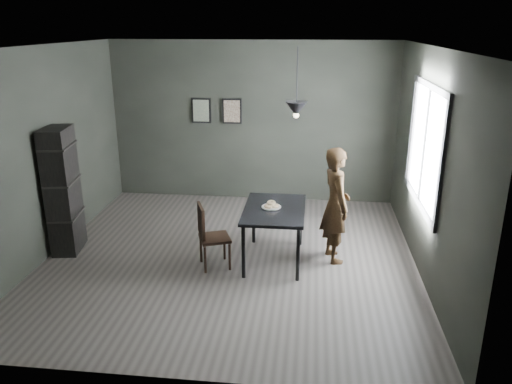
# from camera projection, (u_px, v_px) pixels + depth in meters

# --- Properties ---
(ground) EXTENTS (5.00, 5.00, 0.00)m
(ground) POSITION_uv_depth(u_px,v_px,m) (230.00, 257.00, 6.87)
(ground) COLOR #34302D
(ground) RESTS_ON ground
(back_wall) EXTENTS (5.00, 0.10, 2.80)m
(back_wall) POSITION_uv_depth(u_px,v_px,m) (252.00, 123.00, 8.77)
(back_wall) COLOR black
(back_wall) RESTS_ON ground
(ceiling) EXTENTS (5.00, 5.00, 0.02)m
(ceiling) POSITION_uv_depth(u_px,v_px,m) (227.00, 46.00, 5.97)
(ceiling) COLOR silver
(ceiling) RESTS_ON ground
(window_assembly) EXTENTS (0.04, 1.96, 1.56)m
(window_assembly) POSITION_uv_depth(u_px,v_px,m) (425.00, 146.00, 6.28)
(window_assembly) COLOR white
(window_assembly) RESTS_ON ground
(cafe_table) EXTENTS (0.80, 1.20, 0.75)m
(cafe_table) POSITION_uv_depth(u_px,v_px,m) (274.00, 214.00, 6.59)
(cafe_table) COLOR black
(cafe_table) RESTS_ON ground
(white_plate) EXTENTS (0.23, 0.23, 0.01)m
(white_plate) POSITION_uv_depth(u_px,v_px,m) (271.00, 207.00, 6.58)
(white_plate) COLOR white
(white_plate) RESTS_ON cafe_table
(donut_pile) EXTENTS (0.20, 0.20, 0.09)m
(donut_pile) POSITION_uv_depth(u_px,v_px,m) (271.00, 205.00, 6.57)
(donut_pile) COLOR beige
(donut_pile) RESTS_ON white_plate
(woman) EXTENTS (0.53, 0.66, 1.57)m
(woman) POSITION_uv_depth(u_px,v_px,m) (336.00, 205.00, 6.59)
(woman) COLOR black
(woman) RESTS_ON ground
(wood_chair) EXTENTS (0.49, 0.49, 0.87)m
(wood_chair) POSITION_uv_depth(u_px,v_px,m) (209.00, 232.00, 6.46)
(wood_chair) COLOR black
(wood_chair) RESTS_ON ground
(shelf_unit) EXTENTS (0.42, 0.63, 1.76)m
(shelf_unit) POSITION_uv_depth(u_px,v_px,m) (63.00, 191.00, 6.85)
(shelf_unit) COLOR black
(shelf_unit) RESTS_ON ground
(pendant_lamp) EXTENTS (0.28, 0.28, 0.86)m
(pendant_lamp) POSITION_uv_depth(u_px,v_px,m) (296.00, 109.00, 6.21)
(pendant_lamp) COLOR black
(pendant_lamp) RESTS_ON ground
(framed_print_left) EXTENTS (0.34, 0.04, 0.44)m
(framed_print_left) POSITION_uv_depth(u_px,v_px,m) (201.00, 111.00, 8.78)
(framed_print_left) COLOR black
(framed_print_left) RESTS_ON ground
(framed_print_right) EXTENTS (0.34, 0.04, 0.44)m
(framed_print_right) POSITION_uv_depth(u_px,v_px,m) (232.00, 111.00, 8.72)
(framed_print_right) COLOR black
(framed_print_right) RESTS_ON ground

